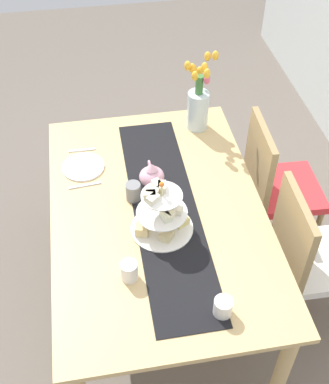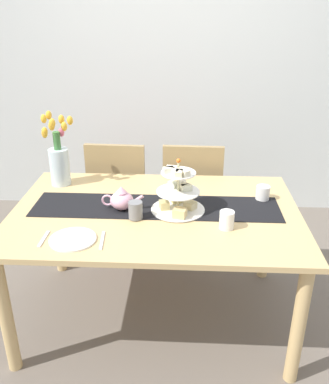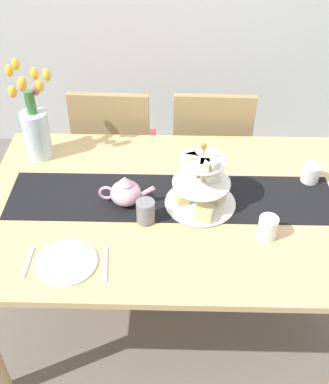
% 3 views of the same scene
% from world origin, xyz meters
% --- Properties ---
extents(ground_plane, '(8.00, 8.00, 0.00)m').
position_xyz_m(ground_plane, '(0.00, 0.00, 0.00)').
color(ground_plane, '#6B6056').
extents(room_wall_rear, '(6.00, 0.08, 2.60)m').
position_xyz_m(room_wall_rear, '(0.00, 1.63, 1.30)').
color(room_wall_rear, silver).
rests_on(room_wall_rear, ground_plane).
extents(dining_table, '(1.61, 1.05, 0.74)m').
position_xyz_m(dining_table, '(0.00, 0.00, 0.65)').
color(dining_table, tan).
rests_on(dining_table, ground_plane).
extents(chair_left, '(0.44, 0.44, 0.91)m').
position_xyz_m(chair_left, '(-0.33, 0.75, 0.50)').
color(chair_left, '#9C8254').
rests_on(chair_left, ground_plane).
extents(chair_right, '(0.43, 0.43, 0.91)m').
position_xyz_m(chair_right, '(0.22, 0.75, 0.50)').
color(chair_right, '#9C8254').
rests_on(chair_right, ground_plane).
extents(table_runner, '(1.40, 0.31, 0.00)m').
position_xyz_m(table_runner, '(0.00, 0.04, 0.74)').
color(table_runner, black).
rests_on(table_runner, dining_table).
extents(tiered_cake_stand, '(0.30, 0.30, 0.30)m').
position_xyz_m(tiered_cake_stand, '(0.12, -0.00, 0.84)').
color(tiered_cake_stand, beige).
rests_on(tiered_cake_stand, table_runner).
extents(teapot, '(0.24, 0.13, 0.14)m').
position_xyz_m(teapot, '(-0.19, 0.00, 0.80)').
color(teapot, '#E5A8BC').
rests_on(teapot, table_runner).
extents(tulip_vase, '(0.21, 0.21, 0.45)m').
position_xyz_m(tulip_vase, '(-0.63, 0.34, 0.91)').
color(tulip_vase, silver).
rests_on(tulip_vase, dining_table).
extents(cream_jug, '(0.08, 0.08, 0.08)m').
position_xyz_m(cream_jug, '(0.62, 0.17, 0.78)').
color(cream_jug, white).
rests_on(cream_jug, dining_table).
extents(dinner_plate_left, '(0.23, 0.23, 0.01)m').
position_xyz_m(dinner_plate_left, '(-0.38, -0.35, 0.75)').
color(dinner_plate_left, white).
rests_on(dinner_plate_left, dining_table).
extents(fork_left, '(0.02, 0.15, 0.01)m').
position_xyz_m(fork_left, '(-0.53, -0.35, 0.74)').
color(fork_left, silver).
rests_on(fork_left, dining_table).
extents(knife_left, '(0.03, 0.17, 0.01)m').
position_xyz_m(knife_left, '(-0.24, -0.35, 0.74)').
color(knife_left, silver).
rests_on(knife_left, dining_table).
extents(mug_grey, '(0.08, 0.08, 0.09)m').
position_xyz_m(mug_grey, '(-0.10, -0.11, 0.79)').
color(mug_grey, slate).
rests_on(mug_grey, table_runner).
extents(mug_white_text, '(0.08, 0.08, 0.09)m').
position_xyz_m(mug_white_text, '(0.38, -0.19, 0.79)').
color(mug_white_text, white).
rests_on(mug_white_text, dining_table).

